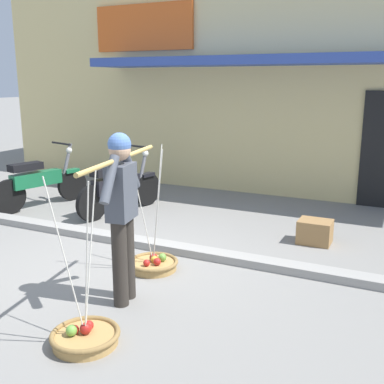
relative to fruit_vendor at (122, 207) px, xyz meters
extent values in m
plane|color=gray|center=(-0.58, 0.74, -0.98)|extent=(90.00, 90.00, 0.00)
cube|color=gray|center=(-0.58, 1.44, -0.93)|extent=(20.00, 0.24, 0.10)
cylinder|color=#2D2823|center=(-0.02, 0.09, -0.55)|extent=(0.15, 0.15, 0.86)
cylinder|color=#2D2823|center=(0.02, -0.09, -0.55)|extent=(0.15, 0.15, 0.86)
cube|color=#474C56|center=(0.00, 0.00, 0.15)|extent=(0.26, 0.37, 0.54)
sphere|color=tan|center=(0.00, 0.00, 0.56)|extent=(0.21, 0.21, 0.21)
sphere|color=#4C70B2|center=(0.00, 0.00, 0.61)|extent=(0.22, 0.22, 0.22)
cylinder|color=#474C56|center=(-0.04, 0.24, 0.32)|extent=(0.15, 0.35, 0.43)
cylinder|color=#474C56|center=(0.04, -0.24, 0.32)|extent=(0.15, 0.35, 0.43)
cylinder|color=tan|center=(0.00, 0.00, 0.47)|extent=(0.33, 1.64, 0.04)
cylinder|color=#B2894C|center=(-0.15, 0.82, -0.93)|extent=(0.54, 0.54, 0.09)
torus|color=olive|center=(-0.15, 0.82, -0.88)|extent=(0.59, 0.59, 0.05)
sphere|color=red|center=(-0.06, 0.76, -0.84)|extent=(0.09, 0.09, 0.09)
sphere|color=red|center=(-0.16, 0.84, -0.84)|extent=(0.10, 0.10, 0.10)
sphere|color=red|center=(-0.15, 0.68, -0.85)|extent=(0.08, 0.08, 0.08)
sphere|color=#659D3C|center=(-0.06, 0.89, -0.84)|extent=(0.10, 0.10, 0.10)
sphere|color=gold|center=(-0.13, 0.82, -0.85)|extent=(0.08, 0.08, 0.08)
cylinder|color=silver|center=(-0.15, 0.94, -0.21)|extent=(0.01, 0.26, 1.36)
cylinder|color=silver|center=(-0.25, 0.75, -0.21)|extent=(0.23, 0.14, 1.36)
cylinder|color=silver|center=(-0.04, 0.75, -0.21)|extent=(0.23, 0.14, 1.36)
cylinder|color=#B2894C|center=(0.15, -0.82, -0.93)|extent=(0.54, 0.54, 0.09)
torus|color=olive|center=(0.15, -0.82, -0.88)|extent=(0.59, 0.59, 0.05)
sphere|color=#6CA840|center=(0.06, -0.88, -0.84)|extent=(0.10, 0.10, 0.10)
sphere|color=#AD1F1B|center=(0.14, -0.80, -0.84)|extent=(0.10, 0.10, 0.10)
sphere|color=red|center=(0.13, -0.74, -0.84)|extent=(0.09, 0.09, 0.09)
sphere|color=red|center=(0.06, -0.85, -0.85)|extent=(0.08, 0.08, 0.08)
cylinder|color=silver|center=(0.15, -0.69, -0.21)|extent=(0.01, 0.26, 1.36)
cylinder|color=silver|center=(0.04, -0.88, -0.21)|extent=(0.23, 0.14, 1.36)
cylinder|color=silver|center=(0.25, -0.88, -0.21)|extent=(0.23, 0.14, 1.36)
cylinder|color=black|center=(-3.15, 3.02, -0.69)|extent=(0.23, 0.58, 0.58)
cylinder|color=black|center=(-3.47, 1.83, -0.69)|extent=(0.23, 0.58, 0.58)
cube|color=#19663D|center=(-3.15, 3.02, -0.43)|extent=(0.21, 0.31, 0.06)
cube|color=#19663D|center=(-3.34, 2.33, -0.47)|extent=(0.43, 0.92, 0.24)
cube|color=black|center=(-3.38, 2.15, -0.23)|extent=(0.36, 0.60, 0.12)
cylinder|color=slate|center=(-3.17, 2.93, -0.30)|extent=(0.14, 0.30, 0.76)
cylinder|color=black|center=(-3.20, 2.85, 0.09)|extent=(0.53, 0.18, 0.04)
sphere|color=silver|center=(-3.15, 3.00, -0.05)|extent=(0.11, 0.11, 0.11)
cylinder|color=black|center=(-1.71, 3.30, -0.69)|extent=(0.21, 0.58, 0.58)
cylinder|color=black|center=(-1.99, 2.09, -0.69)|extent=(0.21, 0.58, 0.58)
cube|color=black|center=(-1.71, 3.30, -0.43)|extent=(0.20, 0.30, 0.06)
cube|color=black|center=(-1.87, 2.60, -0.47)|extent=(0.40, 0.92, 0.24)
cube|color=black|center=(-1.91, 2.42, -0.23)|extent=(0.34, 0.60, 0.12)
cylinder|color=slate|center=(-1.73, 3.20, -0.30)|extent=(0.13, 0.30, 0.76)
cylinder|color=black|center=(-1.75, 3.12, 0.09)|extent=(0.53, 0.16, 0.04)
sphere|color=silver|center=(-1.71, 3.28, -0.05)|extent=(0.11, 0.11, 0.11)
cube|color=#DBC684|center=(0.25, 7.46, 1.12)|extent=(13.00, 5.00, 4.20)
cube|color=#334CA3|center=(0.25, 4.46, 1.52)|extent=(7.15, 1.00, 0.16)
cube|color=#DB5B1E|center=(-2.67, 4.91, 2.22)|extent=(2.20, 0.08, 0.90)
cube|color=olive|center=(1.38, 2.56, -0.82)|extent=(0.44, 0.36, 0.32)
camera|label=1|loc=(2.47, -3.61, 1.19)|focal=43.70mm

